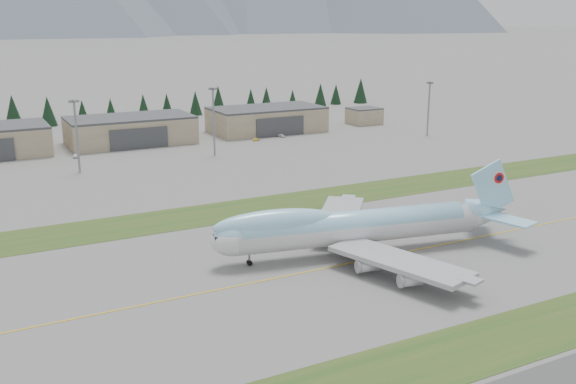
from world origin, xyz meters
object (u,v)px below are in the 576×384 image
boeing_747_freighter (355,226)px  hangar_right (267,119)px  service_vehicle_c (281,137)px  service_vehicle_a (75,158)px  hangar_center (130,130)px  service_vehicle_b (256,141)px

boeing_747_freighter → hangar_right: boeing_747_freighter is taller
boeing_747_freighter → service_vehicle_c: (48.90, 130.31, -6.04)m
boeing_747_freighter → service_vehicle_a: size_ratio=17.60×
hangar_center → service_vehicle_b: hangar_center is taller
service_vehicle_a → hangar_right: bearing=20.7°
hangar_right → service_vehicle_b: size_ratio=14.22×
service_vehicle_b → hangar_right: bearing=-50.8°
boeing_747_freighter → service_vehicle_b: 132.47m
hangar_right → service_vehicle_a: 86.69m
hangar_right → service_vehicle_a: hangar_right is taller
service_vehicle_a → service_vehicle_b: (71.16, -0.08, 0.00)m
hangar_right → service_vehicle_c: size_ratio=11.54×
hangar_center → service_vehicle_b: size_ratio=14.22×
boeing_747_freighter → hangar_center: 145.91m
hangar_right → service_vehicle_b: 23.25m
boeing_747_freighter → hangar_right: size_ratio=1.46×
service_vehicle_a → service_vehicle_c: 84.11m
hangar_right → service_vehicle_b: bearing=-126.5°
service_vehicle_a → service_vehicle_c: size_ratio=0.95×
boeing_747_freighter → service_vehicle_b: (36.00, 127.34, -6.04)m
service_vehicle_a → service_vehicle_b: bearing=8.5°
boeing_747_freighter → service_vehicle_c: bearing=80.0°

